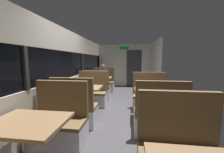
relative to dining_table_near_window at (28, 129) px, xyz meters
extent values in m
cube|color=#423F44|center=(0.89, 2.09, -0.65)|extent=(3.30, 9.20, 0.02)
cube|color=beige|center=(-0.56, 2.09, -0.16)|extent=(0.08, 8.40, 0.95)
cube|color=beige|center=(-0.56, 2.09, 1.36)|extent=(0.08, 8.40, 0.60)
cube|color=black|center=(-0.57, 2.09, 0.69)|extent=(0.03, 8.40, 0.75)
cube|color=#2D2D30|center=(-0.54, 0.69, 0.69)|extent=(0.06, 0.08, 0.75)
cube|color=#2D2D30|center=(-0.54, 3.49, 0.69)|extent=(0.06, 0.08, 0.75)
cube|color=#2D2D30|center=(-0.54, 6.29, 0.69)|extent=(0.06, 0.08, 0.75)
cube|color=beige|center=(0.89, 6.29, 0.51)|extent=(2.90, 0.08, 2.30)
cube|color=#333338|center=(1.44, 6.24, 0.36)|extent=(0.80, 0.04, 2.00)
cube|color=green|center=(0.89, 6.23, 1.48)|extent=(0.50, 0.03, 0.16)
cube|color=beige|center=(2.34, 5.09, 0.51)|extent=(0.08, 2.40, 2.30)
cylinder|color=#9E9EA3|center=(0.00, 0.00, -0.29)|extent=(0.10, 0.10, 0.70)
cube|color=olive|center=(0.00, 0.00, 0.08)|extent=(0.90, 0.70, 0.04)
cube|color=silver|center=(0.00, 0.66, -0.44)|extent=(0.95, 0.50, 0.39)
cube|color=brown|center=(0.00, 0.66, -0.22)|extent=(0.95, 0.50, 0.06)
cube|color=brown|center=(0.00, 0.87, 0.14)|extent=(0.95, 0.08, 0.65)
cylinder|color=#9E9EA3|center=(0.00, 2.12, -0.29)|extent=(0.10, 0.10, 0.70)
cube|color=olive|center=(0.00, 2.12, 0.08)|extent=(0.90, 0.70, 0.04)
cube|color=silver|center=(0.00, 1.46, -0.44)|extent=(0.95, 0.50, 0.39)
cube|color=brown|center=(0.00, 1.46, -0.22)|extent=(0.95, 0.50, 0.06)
cube|color=brown|center=(0.00, 1.25, 0.14)|extent=(0.95, 0.08, 0.65)
cube|color=silver|center=(0.00, 2.78, -0.44)|extent=(0.95, 0.50, 0.39)
cube|color=brown|center=(0.00, 2.78, -0.22)|extent=(0.95, 0.50, 0.06)
cube|color=brown|center=(0.00, 2.99, 0.14)|extent=(0.95, 0.08, 0.65)
cylinder|color=#9E9EA3|center=(0.00, 4.25, -0.29)|extent=(0.10, 0.10, 0.70)
cube|color=olive|center=(0.00, 4.25, 0.08)|extent=(0.90, 0.70, 0.04)
cube|color=silver|center=(0.00, 3.59, -0.44)|extent=(0.95, 0.50, 0.39)
cube|color=brown|center=(0.00, 3.59, -0.22)|extent=(0.95, 0.50, 0.06)
cube|color=brown|center=(0.00, 3.38, 0.14)|extent=(0.95, 0.08, 0.65)
cube|color=silver|center=(0.00, 4.91, -0.44)|extent=(0.95, 0.50, 0.39)
cube|color=brown|center=(0.00, 4.91, -0.22)|extent=(0.95, 0.50, 0.06)
cube|color=brown|center=(0.00, 5.12, 0.14)|extent=(0.95, 0.08, 0.65)
cube|color=brown|center=(1.79, 0.27, 0.14)|extent=(0.95, 0.08, 0.65)
cylinder|color=#9E9EA3|center=(1.79, 1.92, -0.29)|extent=(0.10, 0.10, 0.70)
cube|color=olive|center=(1.79, 1.92, 0.08)|extent=(0.90, 0.70, 0.04)
cube|color=silver|center=(1.79, 1.26, -0.44)|extent=(0.95, 0.50, 0.39)
cube|color=brown|center=(1.79, 1.26, -0.22)|extent=(0.95, 0.50, 0.06)
cube|color=brown|center=(1.79, 1.05, 0.14)|extent=(0.95, 0.08, 0.65)
cube|color=silver|center=(1.79, 2.58, -0.44)|extent=(0.95, 0.50, 0.39)
cube|color=brown|center=(1.79, 2.58, -0.22)|extent=(0.95, 0.50, 0.06)
cube|color=brown|center=(1.79, 2.79, 0.14)|extent=(0.95, 0.08, 0.65)
cube|color=#26262D|center=(0.00, 4.91, -0.41)|extent=(0.30, 0.36, 0.45)
cube|color=#3F598C|center=(0.00, 4.86, 0.11)|extent=(0.34, 0.22, 0.60)
sphere|color=#8C664C|center=(0.00, 4.84, 0.52)|extent=(0.20, 0.20, 0.20)
cylinder|color=#3F598C|center=(-0.20, 4.68, 0.13)|extent=(0.07, 0.28, 0.07)
cylinder|color=#3F598C|center=(0.20, 4.68, 0.13)|extent=(0.07, 0.28, 0.07)
cylinder|color=#B23333|center=(-0.05, 2.07, 0.15)|extent=(0.07, 0.07, 0.09)
camera|label=1|loc=(1.20, -1.42, 0.83)|focal=22.06mm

